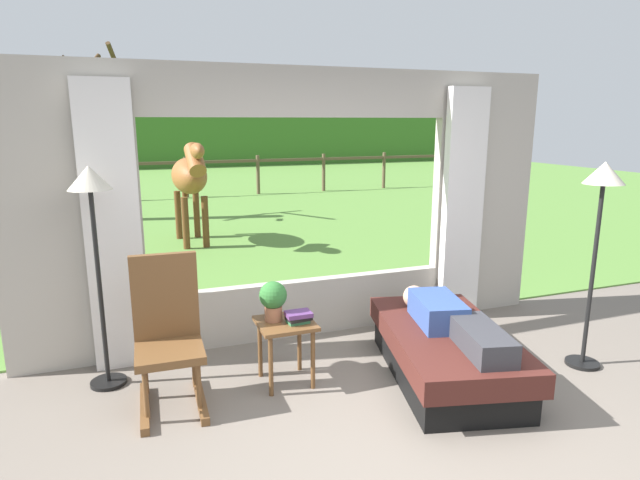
% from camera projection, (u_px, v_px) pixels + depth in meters
% --- Properties ---
extents(ground_plane, '(12.00, 12.00, 0.00)m').
position_uv_depth(ground_plane, '(422.00, 469.00, 3.21)').
color(ground_plane, '#70665B').
extents(back_wall_with_window, '(5.20, 0.12, 2.55)m').
position_uv_depth(back_wall_with_window, '(303.00, 209.00, 5.01)').
color(back_wall_with_window, '#ADA599').
rests_on(back_wall_with_window, ground_plane).
extents(curtain_panel_left, '(0.44, 0.10, 2.40)m').
position_uv_depth(curtain_panel_left, '(113.00, 230.00, 4.32)').
color(curtain_panel_left, silver).
rests_on(curtain_panel_left, ground_plane).
extents(curtain_panel_right, '(0.44, 0.10, 2.40)m').
position_uv_depth(curtain_panel_right, '(463.00, 207.00, 5.46)').
color(curtain_panel_right, silver).
rests_on(curtain_panel_right, ground_plane).
extents(outdoor_pasture_lawn, '(36.00, 21.68, 0.02)m').
position_uv_depth(outdoor_pasture_lawn, '(184.00, 194.00, 15.26)').
color(outdoor_pasture_lawn, '#568438').
rests_on(outdoor_pasture_lawn, ground_plane).
extents(distant_hill_ridge, '(36.00, 2.00, 2.40)m').
position_uv_depth(distant_hill_ridge, '(159.00, 140.00, 24.00)').
color(distant_hill_ridge, '#3A6D26').
rests_on(distant_hill_ridge, ground_plane).
extents(recliner_sofa, '(1.28, 1.86, 0.42)m').
position_uv_depth(recliner_sofa, '(445.00, 352.00, 4.33)').
color(recliner_sofa, black).
rests_on(recliner_sofa, ground_plane).
extents(reclining_person, '(0.47, 1.43, 0.22)m').
position_uv_depth(reclining_person, '(451.00, 319.00, 4.22)').
color(reclining_person, '#334C8C').
rests_on(reclining_person, recliner_sofa).
extents(rocking_chair, '(0.49, 0.69, 1.12)m').
position_uv_depth(rocking_chair, '(168.00, 333.00, 3.89)').
color(rocking_chair, brown).
rests_on(rocking_chair, ground_plane).
extents(side_table, '(0.44, 0.44, 0.52)m').
position_uv_depth(side_table, '(286.00, 333.00, 4.20)').
color(side_table, brown).
rests_on(side_table, ground_plane).
extents(potted_plant, '(0.22, 0.22, 0.32)m').
position_uv_depth(potted_plant, '(273.00, 298.00, 4.16)').
color(potted_plant, '#9E6042').
rests_on(potted_plant, side_table).
extents(book_stack, '(0.20, 0.15, 0.09)m').
position_uv_depth(book_stack, '(298.00, 317.00, 4.14)').
color(book_stack, '#337247').
rests_on(book_stack, side_table).
extents(floor_lamp_left, '(0.32, 0.32, 1.75)m').
position_uv_depth(floor_lamp_left, '(92.00, 211.00, 3.95)').
color(floor_lamp_left, black).
rests_on(floor_lamp_left, ground_plane).
extents(floor_lamp_right, '(0.32, 0.32, 1.75)m').
position_uv_depth(floor_lamp_right, '(601.00, 203.00, 4.28)').
color(floor_lamp_right, black).
rests_on(floor_lamp_right, ground_plane).
extents(horse, '(0.61, 1.81, 1.73)m').
position_uv_depth(horse, '(190.00, 177.00, 8.79)').
color(horse, brown).
rests_on(horse, outdoor_pasture_lawn).
extents(pasture_tree, '(1.39, 1.40, 3.51)m').
position_uv_depth(pasture_tree, '(101.00, 143.00, 10.81)').
color(pasture_tree, '#4C3823').
rests_on(pasture_tree, outdoor_pasture_lawn).
extents(pasture_fence_line, '(16.10, 0.10, 1.10)m').
position_uv_depth(pasture_fence_line, '(186.00, 171.00, 14.34)').
color(pasture_fence_line, brown).
rests_on(pasture_fence_line, outdoor_pasture_lawn).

